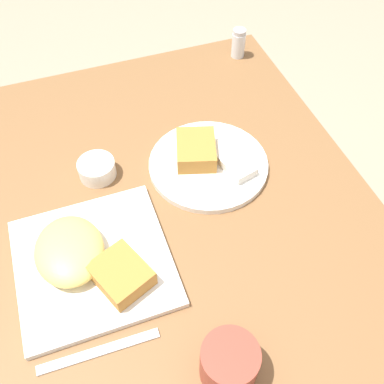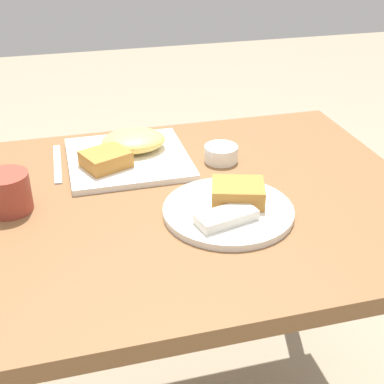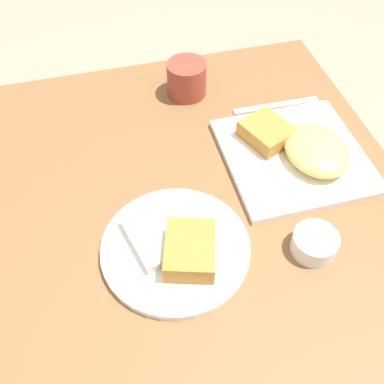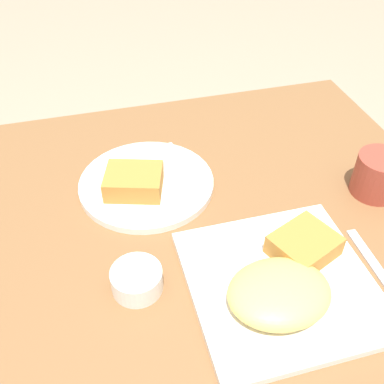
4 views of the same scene
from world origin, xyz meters
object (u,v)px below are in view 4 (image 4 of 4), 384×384
object	(u,v)px
plate_oval_far	(144,181)
butter_knife	(382,276)
plate_square_near	(283,281)
coffee_mug	(378,175)
sauce_ramekin	(137,279)

from	to	relation	value
plate_oval_far	butter_knife	xyz separation A→B (m)	(0.32, -0.31, -0.01)
plate_square_near	butter_knife	distance (m)	0.17
plate_square_near	coffee_mug	world-z (taller)	coffee_mug
butter_knife	plate_oval_far	bearing A→B (deg)	47.35
plate_square_near	butter_knife	world-z (taller)	plate_square_near
plate_oval_far	butter_knife	size ratio (longest dim) A/B	1.28
coffee_mug	sauce_ramekin	bearing A→B (deg)	-167.52
sauce_ramekin	coffee_mug	distance (m)	0.49
plate_square_near	butter_knife	xyz separation A→B (m)	(0.16, -0.02, -0.02)
coffee_mug	plate_oval_far	bearing A→B (deg)	163.34
butter_knife	coffee_mug	distance (m)	0.21
plate_square_near	plate_oval_far	distance (m)	0.33
plate_square_near	plate_oval_far	bearing A→B (deg)	118.43
butter_knife	plate_square_near	bearing A→B (deg)	85.04
plate_oval_far	sauce_ramekin	distance (m)	0.24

